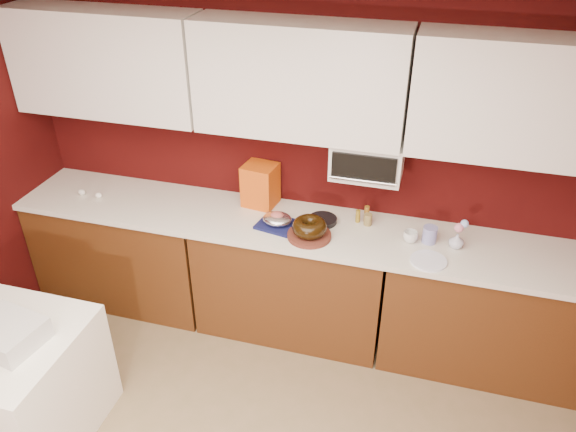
# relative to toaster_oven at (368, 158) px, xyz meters

# --- Properties ---
(ceiling) EXTENTS (4.00, 4.50, 0.02)m
(ceiling) POSITION_rel_toaster_oven_xyz_m (-0.45, -2.10, 1.12)
(ceiling) COLOR white
(ceiling) RESTS_ON wall_back
(wall_back) EXTENTS (4.00, 0.02, 2.50)m
(wall_back) POSITION_rel_toaster_oven_xyz_m (-0.45, 0.15, -0.12)
(wall_back) COLOR #390807
(wall_back) RESTS_ON floor
(base_cabinet_left) EXTENTS (1.31, 0.58, 0.86)m
(base_cabinet_left) POSITION_rel_toaster_oven_xyz_m (-1.78, -0.17, -0.95)
(base_cabinet_left) COLOR #542C10
(base_cabinet_left) RESTS_ON floor
(base_cabinet_center) EXTENTS (1.31, 0.58, 0.86)m
(base_cabinet_center) POSITION_rel_toaster_oven_xyz_m (-0.45, -0.17, -0.95)
(base_cabinet_center) COLOR #542C10
(base_cabinet_center) RESTS_ON floor
(base_cabinet_right) EXTENTS (1.31, 0.58, 0.86)m
(base_cabinet_right) POSITION_rel_toaster_oven_xyz_m (0.88, -0.17, -0.95)
(base_cabinet_right) COLOR #542C10
(base_cabinet_right) RESTS_ON floor
(countertop) EXTENTS (4.00, 0.62, 0.04)m
(countertop) POSITION_rel_toaster_oven_xyz_m (-0.45, -0.17, -0.49)
(countertop) COLOR silver
(countertop) RESTS_ON base_cabinet_center
(upper_cabinet_left) EXTENTS (1.31, 0.33, 0.70)m
(upper_cabinet_left) POSITION_rel_toaster_oven_xyz_m (-1.78, -0.02, 0.48)
(upper_cabinet_left) COLOR white
(upper_cabinet_left) RESTS_ON wall_back
(upper_cabinet_center) EXTENTS (1.31, 0.33, 0.70)m
(upper_cabinet_center) POSITION_rel_toaster_oven_xyz_m (-0.45, -0.02, 0.48)
(upper_cabinet_center) COLOR white
(upper_cabinet_center) RESTS_ON wall_back
(upper_cabinet_right) EXTENTS (1.31, 0.33, 0.70)m
(upper_cabinet_right) POSITION_rel_toaster_oven_xyz_m (0.88, -0.02, 0.48)
(upper_cabinet_right) COLOR white
(upper_cabinet_right) RESTS_ON wall_back
(toaster_oven) EXTENTS (0.45, 0.30, 0.25)m
(toaster_oven) POSITION_rel_toaster_oven_xyz_m (0.00, 0.00, 0.00)
(toaster_oven) COLOR white
(toaster_oven) RESTS_ON upper_cabinet_center
(toaster_oven_door) EXTENTS (0.40, 0.02, 0.18)m
(toaster_oven_door) POSITION_rel_toaster_oven_xyz_m (0.00, -0.16, 0.00)
(toaster_oven_door) COLOR black
(toaster_oven_door) RESTS_ON toaster_oven
(toaster_oven_handle) EXTENTS (0.42, 0.02, 0.02)m
(toaster_oven_handle) POSITION_rel_toaster_oven_xyz_m (0.00, -0.18, -0.07)
(toaster_oven_handle) COLOR silver
(toaster_oven_handle) RESTS_ON toaster_oven
(dining_table) EXTENTS (1.00, 0.80, 0.75)m
(dining_table) POSITION_rel_toaster_oven_xyz_m (-1.85, -1.50, -1.00)
(dining_table) COLOR white
(dining_table) RESTS_ON floor
(cake_base) EXTENTS (0.36, 0.36, 0.03)m
(cake_base) POSITION_rel_toaster_oven_xyz_m (-0.30, -0.29, -0.46)
(cake_base) COLOR #5C271B
(cake_base) RESTS_ON countertop
(bundt_cake) EXTENTS (0.28, 0.28, 0.09)m
(bundt_cake) POSITION_rel_toaster_oven_xyz_m (-0.30, -0.29, -0.39)
(bundt_cake) COLOR black
(bundt_cake) RESTS_ON cake_base
(navy_towel) EXTENTS (0.29, 0.26, 0.02)m
(navy_towel) POSITION_rel_toaster_oven_xyz_m (-0.54, -0.22, -0.47)
(navy_towel) COLOR #121645
(navy_towel) RESTS_ON countertop
(foil_ham_nest) EXTENTS (0.24, 0.22, 0.07)m
(foil_ham_nest) POSITION_rel_toaster_oven_xyz_m (-0.54, -0.22, -0.42)
(foil_ham_nest) COLOR white
(foil_ham_nest) RESTS_ON navy_towel
(roasted_ham) EXTENTS (0.10, 0.09, 0.06)m
(roasted_ham) POSITION_rel_toaster_oven_xyz_m (-0.54, -0.22, -0.40)
(roasted_ham) COLOR #B95B54
(roasted_ham) RESTS_ON foil_ham_nest
(pandoro_box) EXTENTS (0.25, 0.23, 0.30)m
(pandoro_box) POSITION_rel_toaster_oven_xyz_m (-0.74, 0.04, -0.32)
(pandoro_box) COLOR #BB2F0C
(pandoro_box) RESTS_ON countertop
(dark_pan) EXTENTS (0.20, 0.20, 0.03)m
(dark_pan) POSITION_rel_toaster_oven_xyz_m (-0.26, -0.09, -0.46)
(dark_pan) COLOR black
(dark_pan) RESTS_ON countertop
(coffee_mug) EXTENTS (0.11, 0.11, 0.09)m
(coffee_mug) POSITION_rel_toaster_oven_xyz_m (0.33, -0.17, -0.43)
(coffee_mug) COLOR white
(coffee_mug) RESTS_ON countertop
(blue_jar) EXTENTS (0.09, 0.09, 0.11)m
(blue_jar) POSITION_rel_toaster_oven_xyz_m (0.45, -0.14, -0.42)
(blue_jar) COLOR navy
(blue_jar) RESTS_ON countertop
(flower_vase) EXTENTS (0.09, 0.09, 0.11)m
(flower_vase) POSITION_rel_toaster_oven_xyz_m (0.62, -0.15, -0.42)
(flower_vase) COLOR silver
(flower_vase) RESTS_ON countertop
(flower_pink) EXTENTS (0.06, 0.06, 0.06)m
(flower_pink) POSITION_rel_toaster_oven_xyz_m (0.62, -0.15, -0.33)
(flower_pink) COLOR pink
(flower_pink) RESTS_ON flower_vase
(flower_blue) EXTENTS (0.05, 0.05, 0.05)m
(flower_blue) POSITION_rel_toaster_oven_xyz_m (0.65, -0.13, -0.30)
(flower_blue) COLOR #9ABBF7
(flower_blue) RESTS_ON flower_vase
(china_plate) EXTENTS (0.25, 0.25, 0.01)m
(china_plate) POSITION_rel_toaster_oven_xyz_m (0.46, -0.36, -0.47)
(china_plate) COLOR white
(china_plate) RESTS_ON countertop
(amber_bottle) EXTENTS (0.04, 0.04, 0.09)m
(amber_bottle) POSITION_rel_toaster_oven_xyz_m (-0.03, -0.02, -0.43)
(amber_bottle) COLOR olive
(amber_bottle) RESTS_ON countertop
(paper_cup) EXTENTS (0.06, 0.06, 0.08)m
(paper_cup) POSITION_rel_toaster_oven_xyz_m (0.04, -0.04, -0.43)
(paper_cup) COLOR olive
(paper_cup) RESTS_ON countertop
(egg_left) EXTENTS (0.07, 0.06, 0.04)m
(egg_left) POSITION_rel_toaster_oven_xyz_m (-2.05, -0.20, -0.45)
(egg_left) COLOR silver
(egg_left) RESTS_ON countertop
(egg_right) EXTENTS (0.06, 0.05, 0.04)m
(egg_right) POSITION_rel_toaster_oven_xyz_m (-1.91, -0.21, -0.45)
(egg_right) COLOR white
(egg_right) RESTS_ON countertop
(newspaper_stack) EXTENTS (0.41, 0.35, 0.13)m
(newspaper_stack) POSITION_rel_toaster_oven_xyz_m (-1.67, -1.52, -0.56)
(newspaper_stack) COLOR silver
(newspaper_stack) RESTS_ON dining_table
(amber_bottle_tall) EXTENTS (0.04, 0.04, 0.12)m
(amber_bottle_tall) POSITION_rel_toaster_oven_xyz_m (0.02, 0.00, -0.42)
(amber_bottle_tall) COLOR brown
(amber_bottle_tall) RESTS_ON countertop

